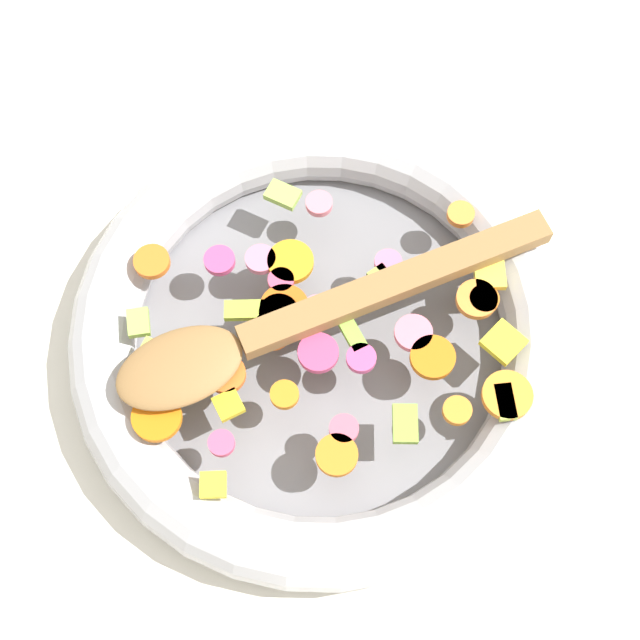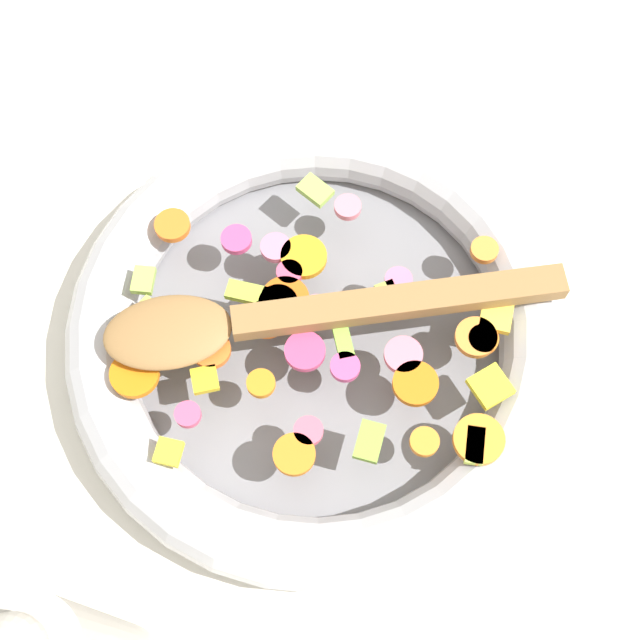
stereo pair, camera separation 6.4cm
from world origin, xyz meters
TOP-DOWN VIEW (x-y plane):
  - ground_plane at (0.00, 0.00)m, footprint 4.00×4.00m
  - skillet at (0.00, 0.00)m, footprint 0.37×0.37m
  - chopped_vegetables at (0.00, -0.01)m, footprint 0.29×0.24m
  - wooden_spoon at (-0.02, -0.00)m, footprint 0.33×0.08m

SIDE VIEW (x-z plane):
  - ground_plane at x=0.00m, z-range 0.00..0.00m
  - skillet at x=0.00m, z-range 0.00..0.05m
  - chopped_vegetables at x=0.00m, z-range 0.05..0.06m
  - wooden_spoon at x=-0.02m, z-range 0.06..0.07m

